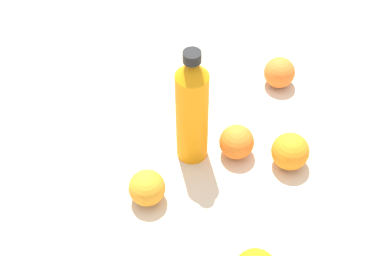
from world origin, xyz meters
TOP-DOWN VIEW (x-y plane):
  - ground_plane at (0.00, 0.00)m, footprint 2.40×2.40m
  - water_bottle at (-0.03, 0.01)m, footprint 0.07×0.07m
  - orange_0 at (-0.05, -0.08)m, footprint 0.07×0.07m
  - orange_1 at (0.15, -0.22)m, footprint 0.07×0.07m
  - orange_3 at (-0.14, 0.11)m, footprint 0.07×0.07m
  - orange_4 at (-0.09, -0.19)m, footprint 0.08×0.08m

SIDE VIEW (x-z plane):
  - ground_plane at x=0.00m, z-range 0.00..0.00m
  - orange_3 at x=-0.14m, z-range 0.00..0.07m
  - orange_1 at x=0.15m, z-range 0.00..0.07m
  - orange_0 at x=-0.05m, z-range 0.00..0.07m
  - orange_4 at x=-0.09m, z-range 0.00..0.08m
  - water_bottle at x=-0.03m, z-range -0.01..0.28m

